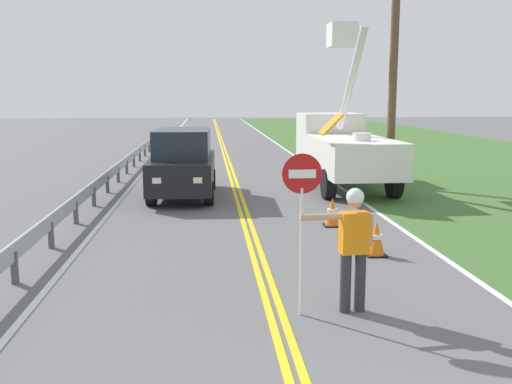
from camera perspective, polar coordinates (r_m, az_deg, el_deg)
name	(u,v)px	position (r m, az deg, el deg)	size (l,w,h in m)	color
grass_verge_right	(501,169)	(26.77, 23.16, 2.11)	(16.00, 110.00, 0.01)	#3D662D
centerline_yellow_left	(229,172)	(23.67, -2.73, 1.99)	(0.11, 110.00, 0.01)	yellow
centerline_yellow_right	(233,172)	(23.67, -2.29, 1.99)	(0.11, 110.00, 0.01)	yellow
edge_line_right	(317,171)	(24.08, 6.08, 2.08)	(0.12, 110.00, 0.01)	silver
edge_line_left	(143,173)	(23.80, -11.21, 1.86)	(0.12, 110.00, 0.01)	silver
flagger_worker	(353,242)	(8.37, 9.64, -4.91)	(1.08, 0.27, 1.83)	#2D2D33
stop_sign_paddle	(302,198)	(8.00, 4.57, -0.60)	(0.56, 0.04, 2.33)	silver
utility_bucket_truck	(342,145)	(20.15, 8.53, 4.61)	(2.67, 6.84, 5.56)	white
oncoming_suv_nearest	(183,163)	(17.89, -7.25, 2.88)	(2.03, 4.66, 2.10)	black
utility_pole_near	(393,68)	(20.33, 13.49, 11.93)	(1.80, 0.28, 7.74)	brown
traffic_cone_lead	(376,239)	(11.55, 11.85, -4.58)	(0.40, 0.40, 0.70)	orange
traffic_cone_mid	(332,212)	(13.96, 7.60, -2.02)	(0.40, 0.40, 0.70)	orange
guardrail_left_shoulder	(113,172)	(20.27, -14.04, 1.91)	(0.10, 32.00, 0.71)	#9EA0A3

